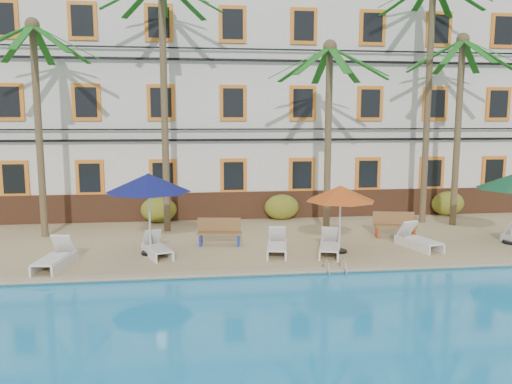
{
  "coord_description": "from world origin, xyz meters",
  "views": [
    {
      "loc": [
        -3.16,
        -14.37,
        4.52
      ],
      "look_at": [
        -1.01,
        3.0,
        2.0
      ],
      "focal_mm": 35.0,
      "sensor_mm": 36.0,
      "label": 1
    }
  ],
  "objects": [
    {
      "name": "ground",
      "position": [
        0.0,
        0.0,
        0.0
      ],
      "size": [
        100.0,
        100.0,
        0.0
      ],
      "primitive_type": "plane",
      "color": "#384C23",
      "rests_on": "ground"
    },
    {
      "name": "pool_deck",
      "position": [
        0.0,
        5.0,
        0.12
      ],
      "size": [
        30.0,
        12.0,
        0.25
      ],
      "primitive_type": "cube",
      "color": "tan",
      "rests_on": "ground"
    },
    {
      "name": "pool_coping",
      "position": [
        0.0,
        -0.9,
        0.28
      ],
      "size": [
        30.0,
        0.35,
        0.06
      ],
      "primitive_type": "cube",
      "color": "tan",
      "rests_on": "pool_deck"
    },
    {
      "name": "hotel_building",
      "position": [
        0.0,
        9.98,
        5.37
      ],
      "size": [
        25.4,
        6.44,
        10.22
      ],
      "color": "silver",
      "rests_on": "pool_deck"
    },
    {
      "name": "palm_a",
      "position": [
        -8.71,
        4.51,
        5.3
      ],
      "size": [
        4.46,
        4.46,
        7.84
      ],
      "color": "brown",
      "rests_on": "pool_deck"
    },
    {
      "name": "palm_b",
      "position": [
        -4.25,
        4.93,
        6.33
      ],
      "size": [
        4.46,
        4.46,
        9.64
      ],
      "color": "brown",
      "rests_on": "pool_deck"
    },
    {
      "name": "palm_c",
      "position": [
        1.72,
        3.54,
        4.9
      ],
      "size": [
        4.46,
        4.46,
        7.14
      ],
      "color": "brown",
      "rests_on": "pool_deck"
    },
    {
      "name": "palm_d",
      "position": [
        6.37,
        5.32,
        6.56
      ],
      "size": [
        4.46,
        4.46,
        10.06
      ],
      "color": "brown",
      "rests_on": "pool_deck"
    },
    {
      "name": "palm_e",
      "position": [
        7.38,
        4.67,
        5.21
      ],
      "size": [
        4.46,
        4.46,
        7.67
      ],
      "color": "brown",
      "rests_on": "pool_deck"
    },
    {
      "name": "shrub_left",
      "position": [
        -4.69,
        6.6,
        0.8
      ],
      "size": [
        1.5,
        0.9,
        1.1
      ],
      "primitive_type": "ellipsoid",
      "color": "#2C5618",
      "rests_on": "pool_deck"
    },
    {
      "name": "shrub_mid",
      "position": [
        0.56,
        6.6,
        0.8
      ],
      "size": [
        1.5,
        0.9,
        1.1
      ],
      "primitive_type": "ellipsoid",
      "color": "#2C5618",
      "rests_on": "pool_deck"
    },
    {
      "name": "shrub_right",
      "position": [
        8.17,
        6.6,
        0.8
      ],
      "size": [
        1.5,
        0.9,
        1.1
      ],
      "primitive_type": "ellipsoid",
      "color": "#2C5618",
      "rests_on": "pool_deck"
    },
    {
      "name": "umbrella_blue",
      "position": [
        -4.61,
        1.55,
        2.55
      ],
      "size": [
        2.7,
        2.7,
        2.69
      ],
      "color": "black",
      "rests_on": "pool_deck"
    },
    {
      "name": "umbrella_red",
      "position": [
        1.49,
        1.02,
        2.18
      ],
      "size": [
        2.26,
        2.26,
        2.27
      ],
      "color": "black",
      "rests_on": "pool_deck"
    },
    {
      "name": "lounger_a",
      "position": [
        -7.25,
        0.39,
        0.54
      ],
      "size": [
        0.93,
        1.94,
        0.88
      ],
      "color": "silver",
      "rests_on": "pool_deck"
    },
    {
      "name": "lounger_b",
      "position": [
        -4.4,
        1.33,
        0.5
      ],
      "size": [
        1.13,
        1.75,
        0.78
      ],
      "color": "silver",
      "rests_on": "pool_deck"
    },
    {
      "name": "lounger_c",
      "position": [
        -0.56,
        1.13,
        0.51
      ],
      "size": [
        0.91,
        1.8,
        0.81
      ],
      "color": "silver",
      "rests_on": "pool_deck"
    },
    {
      "name": "lounger_d",
      "position": [
        1.11,
        0.87,
        0.51
      ],
      "size": [
        1.08,
        1.82,
        0.81
      ],
      "color": "silver",
      "rests_on": "pool_deck"
    },
    {
      "name": "lounger_e",
      "position": [
        4.28,
        1.24,
        0.53
      ],
      "size": [
        1.08,
        1.91,
        0.85
      ],
      "color": "silver",
      "rests_on": "pool_deck"
    },
    {
      "name": "bench_left",
      "position": [
        -2.34,
        2.47,
        0.72
      ],
      "size": [
        1.55,
        0.68,
        0.93
      ],
      "color": "olive",
      "rests_on": "pool_deck"
    },
    {
      "name": "bench_right",
      "position": [
        4.13,
        2.85,
        0.72
      ],
      "size": [
        1.57,
        0.77,
        0.93
      ],
      "color": "olive",
      "rests_on": "pool_deck"
    },
    {
      "name": "pool_ladder",
      "position": [
        0.76,
        -1.0,
        0.25
      ],
      "size": [
        0.54,
        0.74,
        0.74
      ],
      "color": "silver",
      "rests_on": "ground"
    }
  ]
}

